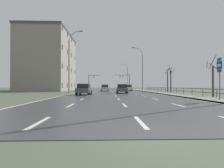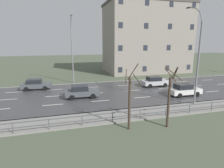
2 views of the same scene
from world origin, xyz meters
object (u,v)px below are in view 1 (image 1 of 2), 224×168
(highway_sign, at_px, (219,73))
(street_lamp_midground, at_px, (142,70))
(traffic_signal_left, at_px, (91,80))
(street_lamp_distant, at_px, (127,77))
(street_lamp_left_bank, at_px, (70,62))
(car_mid_centre, at_px, (128,88))
(traffic_signal_right, at_px, (126,79))
(brick_building, at_px, (49,62))
(car_distant, at_px, (122,89))
(car_far_left, at_px, (84,89))
(car_near_left, at_px, (105,88))

(highway_sign, bearing_deg, street_lamp_midground, 91.98)
(street_lamp_midground, xyz_separation_m, traffic_signal_left, (-14.53, 25.14, -1.57))
(street_lamp_distant, xyz_separation_m, street_lamp_left_bank, (-14.87, -42.50, 0.25))
(street_lamp_distant, relative_size, car_mid_centre, 2.52)
(traffic_signal_right, distance_m, brick_building, 31.30)
(street_lamp_left_bank, height_order, traffic_signal_left, street_lamp_left_bank)
(street_lamp_distant, height_order, traffic_signal_left, street_lamp_distant)
(highway_sign, distance_m, brick_building, 42.19)
(highway_sign, height_order, car_distant, highway_sign)
(car_far_left, xyz_separation_m, car_mid_centre, (8.50, 18.96, 0.00))
(car_near_left, xyz_separation_m, car_far_left, (-2.78, -17.79, 0.00))
(street_lamp_midground, relative_size, car_far_left, 2.56)
(street_lamp_midground, relative_size, traffic_signal_left, 1.93)
(street_lamp_midground, height_order, traffic_signal_right, street_lamp_midground)
(car_far_left, bearing_deg, street_lamp_distant, 78.56)
(car_near_left, bearing_deg, street_lamp_left_bank, -115.46)
(street_lamp_distant, bearing_deg, brick_building, -133.85)
(car_mid_centre, bearing_deg, highway_sign, -81.27)
(street_lamp_midground, xyz_separation_m, car_mid_centre, (-3.22, 1.20, -4.39))
(street_lamp_left_bank, distance_m, car_near_left, 14.27)
(traffic_signal_right, bearing_deg, car_far_left, -103.63)
(highway_sign, bearing_deg, car_near_left, 109.35)
(street_lamp_distant, relative_size, car_far_left, 2.49)
(car_far_left, bearing_deg, car_near_left, 83.35)
(car_near_left, relative_size, car_distant, 0.99)
(street_lamp_left_bank, xyz_separation_m, car_mid_centre, (11.65, 13.34, -4.50))
(car_near_left, height_order, car_distant, same)
(traffic_signal_left, relative_size, brick_building, 0.29)
(street_lamp_distant, bearing_deg, street_lamp_left_bank, -109.28)
(street_lamp_midground, height_order, street_lamp_distant, street_lamp_midground)
(street_lamp_midground, bearing_deg, highway_sign, -88.02)
(car_near_left, bearing_deg, traffic_signal_right, 73.80)
(brick_building, bearing_deg, traffic_signal_left, 64.43)
(traffic_signal_left, relative_size, car_mid_centre, 1.34)
(highway_sign, distance_m, traffic_signal_left, 55.55)
(car_distant, bearing_deg, brick_building, 138.00)
(traffic_signal_right, xyz_separation_m, car_near_left, (-7.92, -26.36, -3.20))
(street_lamp_midground, relative_size, street_lamp_distant, 1.03)
(street_lamp_midground, bearing_deg, traffic_signal_left, 120.02)
(street_lamp_distant, xyz_separation_m, car_far_left, (-11.72, -48.12, -4.25))
(street_lamp_midground, bearing_deg, car_near_left, 179.80)
(traffic_signal_left, xyz_separation_m, car_far_left, (2.80, -42.89, -2.82))
(street_lamp_midground, relative_size, highway_sign, 2.90)
(highway_sign, bearing_deg, traffic_signal_right, 92.09)
(street_lamp_midground, bearing_deg, street_lamp_left_bank, -140.76)
(traffic_signal_left, height_order, car_near_left, traffic_signal_left)
(car_near_left, height_order, brick_building, brick_building)
(street_lamp_left_bank, relative_size, traffic_signal_right, 1.86)
(highway_sign, distance_m, car_near_left, 29.95)
(street_lamp_midground, height_order, car_far_left, street_lamp_midground)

